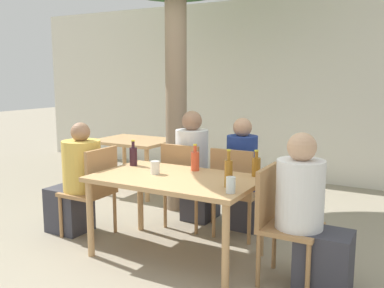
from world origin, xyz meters
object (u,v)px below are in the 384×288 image
Objects in this scene: patio_chair_3 at (236,187)px; patio_chair_1 at (280,217)px; person_seated_3 at (245,181)px; wine_bottle_2 at (133,156)px; patio_chair_0 at (94,187)px; dining_table_front at (176,185)px; dining_table_back at (134,147)px; patio_chair_2 at (185,180)px; person_seated_1 at (310,220)px; soda_bottle_0 at (195,160)px; amber_bottle_1 at (229,173)px; person_seated_2 at (196,172)px; person_seated_0 at (76,184)px; amber_bottle_3 at (256,166)px; drinking_glass_0 at (231,185)px; drinking_glass_1 at (155,167)px.

patio_chair_1 is at bearing 134.83° from patio_chair_3.
person_seated_3 is 1.19m from wine_bottle_2.
person_seated_3 reaches higher than patio_chair_0.
wine_bottle_2 reaches higher than dining_table_front.
dining_table_back is 2.06m from person_seated_3.
patio_chair_2 reaches higher than dining_table_back.
person_seated_1 is (0.23, -0.00, 0.02)m from patio_chair_1.
dining_table_front is 0.97m from patio_chair_0.
dining_table_back is 1.12× the size of patio_chair_1.
patio_chair_1 is 1.61m from wine_bottle_2.
person_seated_1 is (0.90, -0.67, 0.02)m from patio_chair_3.
patio_chair_3 is (1.94, -0.93, -0.11)m from dining_table_back.
dining_table_front is 5.78× the size of soda_bottle_0.
person_seated_3 is at bearing -157.60° from patio_chair_2.
wine_bottle_2 is (-1.57, 0.20, 0.31)m from patio_chair_1.
soda_bottle_0 is at bearing 75.45° from person_seated_1.
dining_table_back is at bearing 142.34° from amber_bottle_1.
person_seated_1 reaches higher than dining_table_back.
person_seated_0 is at bearing 45.01° from person_seated_2.
patio_chair_3 is 0.79× the size of person_seated_0.
drinking_glass_0 is (0.03, -0.61, -0.03)m from amber_bottle_3.
patio_chair_0 is at bearing 176.28° from amber_bottle_1.
patio_chair_3 is (0.58, 0.00, 0.00)m from patio_chair_2.
patio_chair_2 is at bearing 96.41° from drinking_glass_1.
patio_chair_0 is (0.69, -1.60, -0.11)m from dining_table_back.
person_seated_2 is 1.09m from amber_bottle_3.
soda_bottle_0 reaches higher than dining_table_front.
person_seated_0 is at bearing 172.30° from drinking_glass_0.
soda_bottle_0 is at bearing 137.99° from drinking_glass_0.
patio_chair_1 is 0.76× the size of person_seated_1.
patio_chair_3 reaches higher than drinking_glass_1.
patio_chair_0 is at bearing -163.12° from soda_bottle_0.
drinking_glass_0 is at bearing 82.30° from person_seated_0.
person_seated_1 reaches higher than patio_chair_2.
patio_chair_1 is 1.13m from person_seated_3.
patio_chair_2 is at bearing 126.67° from person_seated_0.
dining_table_back is 1.76m from wine_bottle_2.
drinking_glass_1 is at bearing 60.86° from person_seated_3.
person_seated_1 is 9.60× the size of drinking_glass_0.
drinking_glass_0 is at bearing -19.77° from wine_bottle_2.
amber_bottle_3 is at bearing 136.23° from patio_chair_3.
soda_bottle_0 is (-1.16, 0.30, 0.29)m from person_seated_1.
drinking_glass_1 is (-0.25, -0.30, -0.04)m from soda_bottle_0.
patio_chair_0 is 2.15m from person_seated_1.
patio_chair_0 is 1.92m from patio_chair_1.
patio_chair_1 is (0.96, 0.00, -0.13)m from dining_table_front.
soda_bottle_0 reaches higher than patio_chair_1.
amber_bottle_1 is 0.46m from amber_bottle_3.
patio_chair_1 is 0.49m from drinking_glass_0.
drinking_glass_0 is at bearing -38.93° from dining_table_back.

